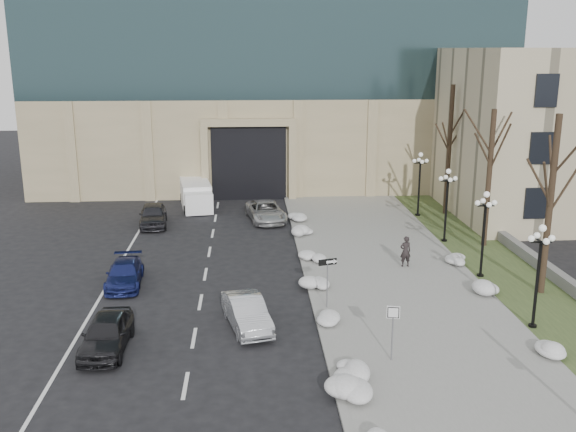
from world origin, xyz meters
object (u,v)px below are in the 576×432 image
object	(u,v)px
lamppost_b	(484,223)
lamppost_d	(420,176)
lamppost_a	(539,262)
pedestrian	(405,251)
lamppost_c	(447,195)
car_b	(247,313)
car_d	(266,211)
keep_sign	(393,321)
one_way_sign	(331,268)
car_e	(153,215)
box_truck	(196,195)
car_c	(125,274)
car_a	(106,333)

from	to	relation	value
lamppost_b	lamppost_d	world-z (taller)	same
lamppost_a	pedestrian	bearing A→B (deg)	114.02
lamppost_a	lamppost_c	size ratio (longest dim) A/B	1.00
car_b	lamppost_b	distance (m)	13.92
car_d	keep_sign	xyz separation A→B (m)	(4.27, -21.79, 1.05)
lamppost_a	one_way_sign	bearing A→B (deg)	162.40
car_d	pedestrian	distance (m)	13.14
car_e	box_truck	distance (m)	5.88
car_b	box_truck	xyz separation A→B (m)	(-3.90, 22.61, 0.24)
keep_sign	pedestrian	bearing A→B (deg)	86.65
car_b	pedestrian	xyz separation A→B (m)	(8.85, 7.32, 0.30)
car_d	box_truck	world-z (taller)	box_truck
car_e	lamppost_d	size ratio (longest dim) A/B	0.95
lamppost_d	car_c	bearing A→B (deg)	-145.64
car_e	car_a	bearing A→B (deg)	-93.85
lamppost_b	box_truck	bearing A→B (deg)	133.95
car_c	box_truck	xyz separation A→B (m)	(2.43, 16.96, 0.32)
car_b	one_way_sign	size ratio (longest dim) A/B	1.68
keep_sign	lamppost_d	bearing A→B (deg)	85.68
car_a	one_way_sign	size ratio (longest dim) A/B	1.70
car_c	lamppost_c	bearing A→B (deg)	14.81
lamppost_a	car_d	bearing A→B (deg)	120.34
car_a	keep_sign	bearing A→B (deg)	-8.51
lamppost_a	box_truck	bearing A→B (deg)	124.92
car_a	box_truck	distance (m)	24.51
keep_sign	lamppost_a	xyz separation A→B (m)	(6.90, 2.71, 1.33)
lamppost_c	one_way_sign	bearing A→B (deg)	-130.01
box_truck	lamppost_d	distance (m)	17.07
lamppost_b	pedestrian	bearing A→B (deg)	154.32
car_e	lamppost_d	distance (m)	19.18
car_c	lamppost_a	distance (m)	20.14
car_e	pedestrian	size ratio (longest dim) A/B	2.58
car_d	lamppost_b	bearing A→B (deg)	-58.52
car_c	lamppost_d	bearing A→B (deg)	30.43
car_d	lamppost_b	distance (m)	16.98
lamppost_a	lamppost_c	world-z (taller)	same
car_b	car_e	size ratio (longest dim) A/B	0.93
pedestrian	car_e	bearing A→B (deg)	-42.21
car_c	lamppost_a	size ratio (longest dim) A/B	0.90
car_d	car_e	size ratio (longest dim) A/B	1.11
car_c	lamppost_d	distance (m)	22.99
pedestrian	box_truck	xyz separation A→B (m)	(-12.76, 15.28, -0.06)
car_e	lamppost_d	xyz separation A→B (m)	(19.00, 1.23, 2.30)
car_b	car_c	xyz separation A→B (m)	(-6.33, 5.65, -0.07)
lamppost_b	lamppost_d	xyz separation A→B (m)	(0.00, 13.00, 0.00)
car_a	car_c	xyz separation A→B (m)	(-0.63, 7.49, -0.11)
car_e	lamppost_b	world-z (taller)	lamppost_b
car_b	lamppost_b	bearing A→B (deg)	10.24
car_c	car_e	xyz separation A→B (m)	(-0.13, 11.67, 0.15)
car_a	pedestrian	bearing A→B (deg)	32.82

